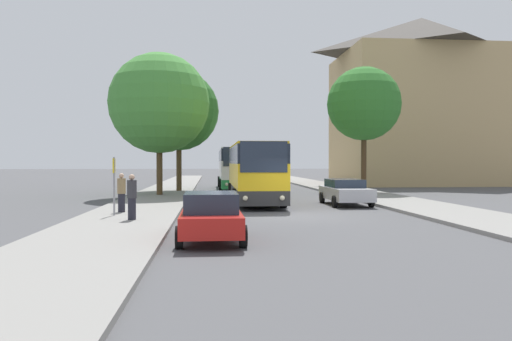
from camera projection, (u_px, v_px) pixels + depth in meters
name	position (u px, v px, depth m)	size (l,w,h in m)	color
ground_plane	(295.00, 216.00, 21.41)	(300.00, 300.00, 0.00)	#4C4C4F
sidewalk_left	(130.00, 216.00, 20.77)	(4.00, 120.00, 0.15)	gray
sidewalk_right	(452.00, 213.00, 22.04)	(4.00, 120.00, 0.15)	gray
building_right_background	(421.00, 101.00, 52.39)	(16.75, 12.77, 17.47)	tan
bus_front	(254.00, 172.00, 28.40)	(2.79, 10.84, 3.32)	#2D2D2D
bus_middle	(235.00, 168.00, 43.19)	(2.85, 11.59, 3.48)	#238942
parked_car_left_curb	(211.00, 216.00, 14.61)	(1.95, 3.94, 1.44)	red
parked_car_right_near	(345.00, 191.00, 27.02)	(2.11, 4.69, 1.40)	#B7B7BC
bus_stop_sign	(114.00, 179.00, 20.36)	(0.08, 0.45, 2.38)	gray
pedestrian_waiting_near	(121.00, 193.00, 21.67)	(0.36, 0.36, 1.69)	#23232D
pedestrian_waiting_far	(132.00, 197.00, 18.81)	(0.36, 0.36, 1.72)	#23232D
tree_left_near	(179.00, 111.00, 37.89)	(6.07, 6.07, 9.13)	#513D23
tree_left_far	(159.00, 103.00, 33.18)	(6.68, 6.68, 9.44)	#513D23
tree_right_near	(364.00, 104.00, 36.60)	(5.40, 5.40, 9.17)	#47331E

